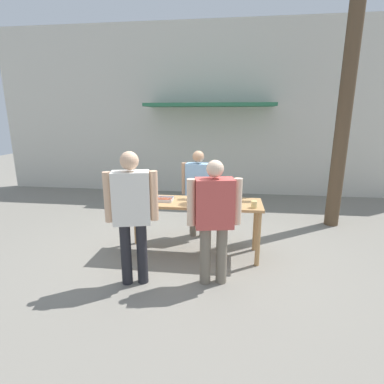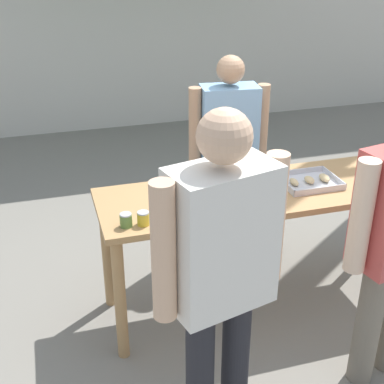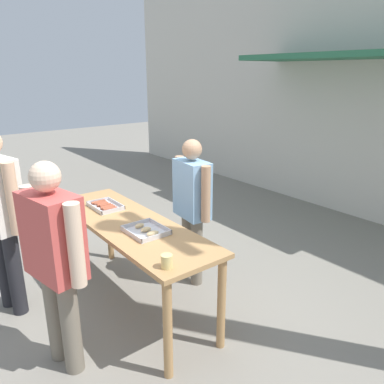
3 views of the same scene
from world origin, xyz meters
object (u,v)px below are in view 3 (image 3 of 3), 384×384
food_tray_sausages (105,206)px  condiment_jar_mustard (69,197)px  beer_cup (167,261)px  condiment_jar_ketchup (71,200)px  food_tray_buns (146,231)px  person_customer_with_cup (55,253)px  person_server_behind_table (192,200)px

food_tray_sausages → condiment_jar_mustard: bearing=-154.2°
beer_cup → condiment_jar_ketchup: bearing=-179.5°
food_tray_buns → condiment_jar_mustard: size_ratio=4.56×
food_tray_buns → person_customer_with_cup: person_customer_with_cup is taller
condiment_jar_ketchup → person_customer_with_cup: bearing=-25.8°
condiment_jar_ketchup → food_tray_buns: bearing=10.9°
beer_cup → food_tray_buns: bearing=161.5°
food_tray_buns → beer_cup: size_ratio=3.62×
food_tray_buns → person_server_behind_table: size_ratio=0.23×
person_server_behind_table → food_tray_sausages: bearing=-117.9°
food_tray_sausages → food_tray_buns: size_ratio=1.04×
condiment_jar_ketchup → person_server_behind_table: bearing=48.5°
condiment_jar_mustard → condiment_jar_ketchup: (0.10, -0.01, 0.00)m
food_tray_buns → beer_cup: bearing=-18.5°
food_tray_buns → condiment_jar_mustard: condiment_jar_mustard is taller
food_tray_sausages → person_customer_with_cup: 1.19m
food_tray_buns → person_customer_with_cup: (0.08, -0.81, 0.07)m
condiment_jar_ketchup → person_server_behind_table: size_ratio=0.05×
condiment_jar_mustard → person_server_behind_table: person_server_behind_table is taller
person_server_behind_table → person_customer_with_cup: bearing=-70.1°
condiment_jar_ketchup → person_server_behind_table: (0.84, 0.96, 0.02)m
food_tray_buns → person_customer_with_cup: size_ratio=0.22×
condiment_jar_mustard → beer_cup: bearing=0.3°
beer_cup → person_customer_with_cup: bearing=-131.4°
condiment_jar_mustard → person_server_behind_table: bearing=45.3°
food_tray_buns → person_server_behind_table: bearing=111.8°
condiment_jar_mustard → person_customer_with_cup: person_customer_with_cup is taller
condiment_jar_ketchup → beer_cup: bearing=0.5°
beer_cup → condiment_jar_mustard: bearing=-179.7°
food_tray_sausages → person_server_behind_table: size_ratio=0.24×
beer_cup → person_server_behind_table: 1.31m
food_tray_buns → condiment_jar_ketchup: (-1.14, -0.22, 0.02)m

